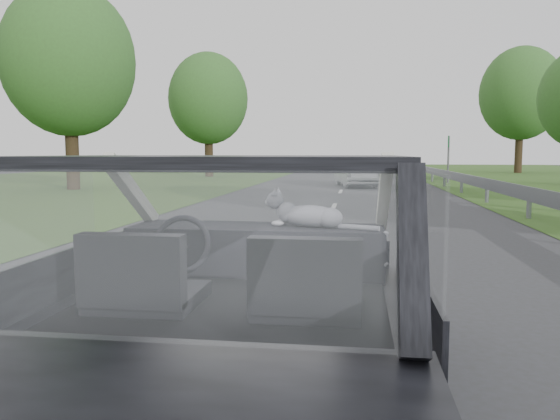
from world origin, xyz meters
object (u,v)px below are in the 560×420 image
(cat, at_px, (310,215))
(highway_sign, at_px, (448,160))
(subject_car, at_px, (236,293))
(other_car, at_px, (356,171))

(cat, distance_m, highway_sign, 24.72)
(subject_car, height_order, other_car, subject_car)
(subject_car, distance_m, cat, 0.78)
(subject_car, distance_m, other_car, 21.51)
(cat, distance_m, other_car, 20.90)
(cat, xyz_separation_m, highway_sign, (4.67, 24.27, 0.07))
(subject_car, height_order, cat, subject_car)
(cat, xyz_separation_m, other_car, (0.23, 20.89, -0.41))
(other_car, height_order, highway_sign, highway_sign)
(other_car, bearing_deg, cat, -100.87)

